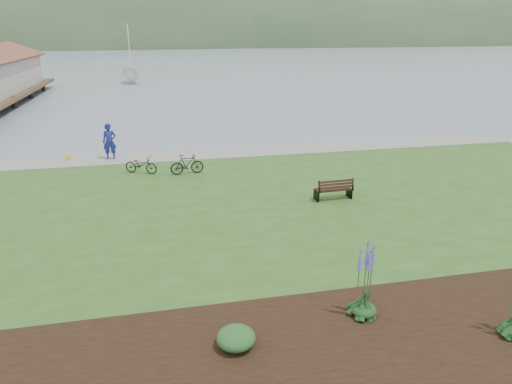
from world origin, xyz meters
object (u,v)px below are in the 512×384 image
bicycle_a (141,165)px  park_bench (334,189)px  person (109,139)px  sailboat (133,83)px

bicycle_a → park_bench: bearing=-98.6°
park_bench → bicycle_a: 9.33m
person → bicycle_a: bearing=-63.2°
park_bench → person: 12.34m
park_bench → bicycle_a: size_ratio=0.93×
person → sailboat: 38.78m
park_bench → sailboat: (-9.76, 46.81, -0.86)m
person → bicycle_a: person is taller
sailboat → person: bearing=-100.3°
bicycle_a → sailboat: bearing=28.5°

